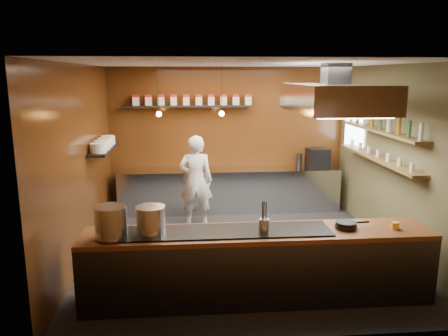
{
  "coord_description": "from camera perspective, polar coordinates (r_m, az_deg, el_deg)",
  "views": [
    {
      "loc": [
        -0.86,
        -6.72,
        2.83
      ],
      "look_at": [
        -0.26,
        0.4,
        1.3
      ],
      "focal_mm": 35.0,
      "sensor_mm": 36.0,
      "label": 1
    }
  ],
  "objects": [
    {
      "name": "right_wall",
      "position": [
        7.63,
        21.45,
        1.17
      ],
      "size": [
        0.0,
        5.0,
        5.0
      ],
      "primitive_type": "plane",
      "rotation": [
        1.57,
        0.0,
        -1.57
      ],
      "color": "brown",
      "rests_on": "ground"
    },
    {
      "name": "espresso_machine",
      "position": [
        9.52,
        12.16,
        1.33
      ],
      "size": [
        0.48,
        0.47,
        0.41
      ],
      "primitive_type": "cube",
      "rotation": [
        0.0,
        0.0,
        0.23
      ],
      "color": "black",
      "rests_on": "prep_counter"
    },
    {
      "name": "window_pane",
      "position": [
        9.09,
        16.68,
        5.68
      ],
      "size": [
        0.0,
        1.0,
        1.0
      ],
      "primitive_type": "plane",
      "rotation": [
        1.57,
        0.0,
        -1.57
      ],
      "color": "white",
      "rests_on": "right_wall"
    },
    {
      "name": "back_wall",
      "position": [
        9.35,
        0.54,
        3.88
      ],
      "size": [
        5.0,
        0.0,
        5.0
      ],
      "primitive_type": "plane",
      "rotation": [
        1.57,
        0.0,
        0.0
      ],
      "color": "#3D1D0B",
      "rests_on": "ground"
    },
    {
      "name": "wine_glasses",
      "position": [
        7.82,
        19.46,
        1.83
      ],
      "size": [
        0.07,
        2.37,
        0.13
      ],
      "color": "silver",
      "rests_on": "bottle_shelf_lower"
    },
    {
      "name": "pass_counter",
      "position": [
        5.7,
        4.4,
        -12.49
      ],
      "size": [
        4.4,
        0.72,
        0.94
      ],
      "color": "#38383D",
      "rests_on": "floor"
    },
    {
      "name": "pendant_left",
      "position": [
        8.46,
        -8.5,
        7.33
      ],
      "size": [
        0.1,
        0.1,
        0.95
      ],
      "color": "black",
      "rests_on": "ceiling"
    },
    {
      "name": "stockpot_large",
      "position": [
        5.38,
        -14.54,
        -6.8
      ],
      "size": [
        0.51,
        0.51,
        0.38
      ],
      "primitive_type": "cylinder",
      "rotation": [
        0.0,
        0.0,
        0.4
      ],
      "color": "#B1B3B8",
      "rests_on": "pass_counter"
    },
    {
      "name": "butter_jar",
      "position": [
        5.97,
        21.45,
        -7.0
      ],
      "size": [
        0.1,
        0.1,
        0.09
      ],
      "primitive_type": "cylinder",
      "rotation": [
        0.0,
        0.0,
        0.02
      ],
      "color": "gold",
      "rests_on": "pass_counter"
    },
    {
      "name": "pendant_right",
      "position": [
        8.47,
        -0.3,
        7.46
      ],
      "size": [
        0.1,
        0.1,
        0.95
      ],
      "color": "black",
      "rests_on": "ceiling"
    },
    {
      "name": "bottles",
      "position": [
        7.75,
        19.73,
        5.65
      ],
      "size": [
        0.06,
        2.66,
        0.24
      ],
      "color": "silver",
      "rests_on": "bottle_shelf_upper"
    },
    {
      "name": "stockpot_small",
      "position": [
        5.39,
        -9.57,
        -6.72
      ],
      "size": [
        0.45,
        0.45,
        0.34
      ],
      "primitive_type": "cylinder",
      "rotation": [
        0.0,
        0.0,
        -0.3
      ],
      "color": "silver",
      "rests_on": "pass_counter"
    },
    {
      "name": "utensil_crock",
      "position": [
        5.42,
        5.25,
        -7.48
      ],
      "size": [
        0.16,
        0.16,
        0.17
      ],
      "primitive_type": "cylinder",
      "rotation": [
        0.0,
        0.0,
        0.29
      ],
      "color": "silver",
      "rests_on": "pass_counter"
    },
    {
      "name": "extractor_hood",
      "position": [
        6.68,
        14.26,
        8.9
      ],
      "size": [
        1.2,
        2.0,
        0.72
      ],
      "color": "#38383D",
      "rests_on": "ceiling"
    },
    {
      "name": "ceiling",
      "position": [
        6.77,
        2.58,
        13.48
      ],
      "size": [
        5.0,
        5.0,
        0.0
      ],
      "primitive_type": "plane",
      "rotation": [
        3.14,
        0.0,
        0.0
      ],
      "color": "silver",
      "rests_on": "back_wall"
    },
    {
      "name": "plate_stacks",
      "position": [
        7.94,
        -15.49,
        3.08
      ],
      "size": [
        0.26,
        1.16,
        0.16
      ],
      "color": "white",
      "rests_on": "plate_shelf"
    },
    {
      "name": "storage_tins",
      "position": [
        9.09,
        -4.13,
        8.88
      ],
      "size": [
        2.43,
        0.13,
        0.22
      ],
      "color": "beige",
      "rests_on": "tin_shelf"
    },
    {
      "name": "floor",
      "position": [
        7.34,
        2.36,
        -10.64
      ],
      "size": [
        5.0,
        5.0,
        0.0
      ],
      "primitive_type": "plane",
      "color": "black",
      "rests_on": "ground"
    },
    {
      "name": "plate_shelf",
      "position": [
        7.96,
        -15.45,
        2.37
      ],
      "size": [
        0.3,
        1.4,
        0.04
      ],
      "primitive_type": "cube",
      "color": "black",
      "rests_on": "left_wall"
    },
    {
      "name": "frying_pan",
      "position": [
        5.79,
        15.69,
        -7.12
      ],
      "size": [
        0.45,
        0.28,
        0.07
      ],
      "color": "black",
      "rests_on": "pass_counter"
    },
    {
      "name": "tin_shelf",
      "position": [
        9.1,
        -5.08,
        8.04
      ],
      "size": [
        2.6,
        0.26,
        0.04
      ],
      "primitive_type": "cube",
      "color": "black",
      "rests_on": "back_wall"
    },
    {
      "name": "left_wall",
      "position": [
        7.04,
        -18.16,
        0.56
      ],
      "size": [
        0.0,
        5.0,
        5.0
      ],
      "primitive_type": "plane",
      "rotation": [
        1.57,
        0.0,
        1.57
      ],
      "color": "#3D1D0B",
      "rests_on": "ground"
    },
    {
      "name": "bottle_shelf_lower",
      "position": [
        7.83,
        19.42,
        1.22
      ],
      "size": [
        0.26,
        2.8,
        0.04
      ],
      "primitive_type": "cube",
      "color": "brown",
      "rests_on": "right_wall"
    },
    {
      "name": "chef",
      "position": [
        8.27,
        -3.7,
        -1.68
      ],
      "size": [
        0.65,
        0.44,
        1.74
      ],
      "primitive_type": "imported",
      "rotation": [
        0.0,
        0.0,
        3.1
      ],
      "color": "white",
      "rests_on": "floor"
    },
    {
      "name": "bottle_shelf_upper",
      "position": [
        7.77,
        19.66,
        4.63
      ],
      "size": [
        0.26,
        2.8,
        0.04
      ],
      "primitive_type": "cube",
      "color": "brown",
      "rests_on": "right_wall"
    },
    {
      "name": "prep_counter",
      "position": [
        9.24,
        0.72,
        -2.87
      ],
      "size": [
        4.6,
        0.65,
        0.9
      ],
      "primitive_type": "cube",
      "color": "silver",
      "rests_on": "floor"
    }
  ]
}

